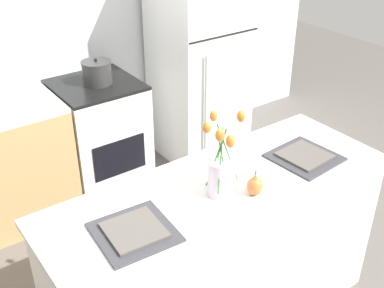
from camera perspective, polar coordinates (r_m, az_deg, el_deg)
The scene contains 9 objects.
back_wall at distance 3.79m, azimuth -16.27°, elevation 15.04°, with size 5.20×0.08×2.70m.
kitchen_island at distance 2.62m, azimuth 3.29°, elevation -13.18°, with size 1.80×0.66×0.91m.
stove_range at distance 3.80m, azimuth -10.76°, elevation 0.92°, with size 0.60×0.61×0.88m.
refrigerator at distance 4.05m, azimuth 0.87°, elevation 10.80°, with size 0.68×0.67×1.85m.
flower_vase at distance 2.22m, azimuth 3.48°, elevation -3.24°, with size 0.19×0.17×0.42m.
pear_figurine at distance 2.27m, azimuth 7.46°, elevation -4.86°, with size 0.08×0.08×0.13m.
plate_setting_left at distance 2.07m, azimuth -6.85°, elevation -10.24°, with size 0.34×0.34×0.02m.
plate_setting_right at distance 2.62m, azimuth 13.19°, elevation -1.45°, with size 0.34×0.34×0.02m.
cooking_pot at distance 3.58m, azimuth -11.20°, elevation 8.33°, with size 0.22×0.22×0.19m.
Camera 1 is at (-1.24, -1.47, 2.24)m, focal length 45.00 mm.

